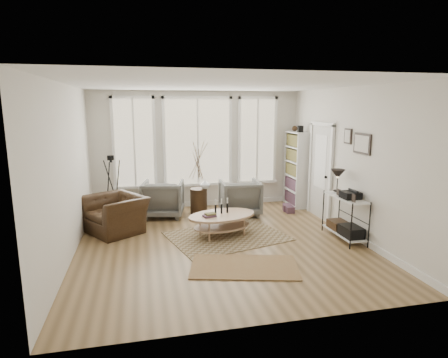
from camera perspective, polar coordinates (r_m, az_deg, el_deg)
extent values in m
plane|color=olive|center=(7.15, -0.53, -9.66)|extent=(5.50, 5.50, 0.00)
plane|color=white|center=(6.70, -0.57, 14.22)|extent=(5.50, 5.50, 0.00)
cube|color=silver|center=(9.46, -4.02, 4.48)|extent=(5.20, 0.04, 2.90)
cube|color=silver|center=(4.18, 7.32, -4.02)|extent=(5.20, 0.04, 2.90)
cube|color=silver|center=(6.74, -22.72, 0.97)|extent=(0.04, 5.50, 2.90)
cube|color=silver|center=(7.74, 18.66, 2.45)|extent=(0.04, 5.50, 2.90)
cube|color=white|center=(9.71, -3.90, -3.71)|extent=(5.10, 0.04, 0.12)
cube|color=white|center=(8.04, 17.95, -7.38)|extent=(0.03, 5.40, 0.12)
cube|color=#CCBC8A|center=(9.42, -4.02, 5.67)|extent=(1.60, 0.03, 2.10)
cube|color=#CCBC8A|center=(9.32, -13.53, 5.33)|extent=(0.90, 0.03, 2.10)
cube|color=#CCBC8A|center=(9.77, 5.05, 5.85)|extent=(0.90, 0.03, 2.10)
cube|color=white|center=(9.40, -4.00, 5.66)|extent=(1.74, 0.06, 2.24)
cube|color=white|center=(9.30, -13.53, 5.32)|extent=(1.04, 0.06, 2.24)
cube|color=white|center=(9.75, 5.09, 5.84)|extent=(1.04, 0.06, 2.24)
cube|color=white|center=(9.54, -3.90, -0.82)|extent=(4.10, 0.12, 0.06)
cube|color=silver|center=(8.78, 14.51, 1.00)|extent=(0.04, 0.88, 2.10)
cube|color=white|center=(8.73, 14.47, 2.61)|extent=(0.01, 0.55, 1.20)
cube|color=white|center=(8.35, 15.93, 0.42)|extent=(0.06, 0.08, 2.18)
cube|color=white|center=(9.20, 13.05, 1.52)|extent=(0.06, 0.08, 2.18)
cube|color=white|center=(8.65, 14.77, 8.12)|extent=(0.06, 1.06, 0.08)
sphere|color=black|center=(8.48, 15.23, 0.27)|extent=(0.06, 0.06, 0.06)
cube|color=white|center=(9.32, 11.85, 1.07)|extent=(0.30, 0.03, 1.90)
cube|color=white|center=(10.06, 9.93, 1.86)|extent=(0.30, 0.03, 1.90)
cube|color=white|center=(9.75, 11.66, 1.51)|extent=(0.02, 0.85, 1.90)
cube|color=white|center=(9.69, 10.85, 1.48)|extent=(0.30, 0.81, 1.90)
cube|color=maroon|center=(9.69, 10.85, 1.48)|extent=(0.24, 0.75, 1.76)
cube|color=black|center=(9.40, 11.57, 7.48)|extent=(0.12, 0.10, 0.16)
sphere|color=#352214|center=(9.72, 10.72, 7.57)|extent=(0.14, 0.14, 0.14)
cube|color=white|center=(7.68, 17.78, -7.78)|extent=(0.37, 1.07, 0.03)
cube|color=white|center=(7.49, 18.09, -2.70)|extent=(0.37, 1.07, 0.02)
cylinder|color=black|center=(7.07, 18.82, -6.89)|extent=(0.02, 0.02, 0.85)
cylinder|color=black|center=(7.26, 21.26, -6.59)|extent=(0.02, 0.02, 0.85)
cylinder|color=black|center=(7.95, 14.87, -4.68)|extent=(0.02, 0.02, 0.85)
cylinder|color=black|center=(8.12, 17.14, -4.48)|extent=(0.02, 0.02, 0.85)
cylinder|color=black|center=(7.77, 16.82, -1.72)|extent=(0.14, 0.14, 0.02)
cylinder|color=black|center=(7.74, 16.88, -0.71)|extent=(0.02, 0.02, 0.30)
cone|color=black|center=(7.71, 16.96, 0.75)|extent=(0.28, 0.28, 0.18)
cube|color=black|center=(7.35, 18.72, -2.32)|extent=(0.32, 0.30, 0.13)
cube|color=black|center=(7.44, 18.80, -7.56)|extent=(0.32, 0.45, 0.20)
cube|color=#352214|center=(7.83, 17.01, -6.67)|extent=(0.32, 0.40, 0.16)
cube|color=black|center=(7.07, 19.16, -2.78)|extent=(0.02, 0.10, 0.14)
cube|color=black|center=(7.52, 17.02, -1.91)|extent=(0.02, 0.10, 0.12)
cube|color=black|center=(7.34, 20.32, 5.06)|extent=(0.03, 0.52, 0.38)
cube|color=silver|center=(7.34, 20.22, 5.06)|extent=(0.01, 0.44, 0.30)
cube|color=black|center=(7.76, 18.38, 6.21)|extent=(0.03, 0.24, 0.30)
cube|color=silver|center=(7.75, 18.28, 6.21)|extent=(0.01, 0.18, 0.24)
cube|color=brown|center=(7.47, 0.45, -8.69)|extent=(2.52, 2.14, 0.01)
cube|color=brown|center=(6.14, 3.11, -13.17)|extent=(1.88, 1.33, 0.01)
ellipsoid|color=tan|center=(7.47, -0.29, -7.16)|extent=(1.32, 1.01, 0.03)
ellipsoid|color=tan|center=(7.40, -0.29, -5.56)|extent=(1.54, 1.19, 0.04)
cylinder|color=tan|center=(7.20, -2.91, -7.88)|extent=(0.04, 0.04, 0.39)
cylinder|color=tan|center=(7.36, 2.99, -7.46)|extent=(0.04, 0.04, 0.39)
cylinder|color=tan|center=(7.61, -3.46, -6.84)|extent=(0.04, 0.04, 0.39)
cylinder|color=tan|center=(7.75, 2.13, -6.47)|extent=(0.04, 0.04, 0.39)
cylinder|color=black|center=(7.40, -1.37, -4.61)|extent=(0.04, 0.04, 0.20)
cylinder|color=black|center=(7.42, -0.38, -4.56)|extent=(0.04, 0.04, 0.20)
cylinder|color=black|center=(7.45, 0.60, -4.50)|extent=(0.04, 0.04, 0.20)
cube|color=#324C26|center=(7.25, -2.15, -5.49)|extent=(0.24, 0.17, 0.07)
imported|color=slate|center=(8.80, -9.23, -2.93)|extent=(1.07, 1.09, 0.85)
imported|color=slate|center=(8.82, 2.43, -2.80)|extent=(0.94, 0.97, 0.83)
cylinder|color=#352214|center=(8.97, -3.87, -3.35)|extent=(0.40, 0.40, 0.60)
imported|color=silver|center=(8.86, -2.91, -0.77)|extent=(0.28, 0.28, 0.23)
imported|color=#352214|center=(7.96, -16.21, -5.14)|extent=(1.50, 1.46, 0.74)
cylinder|color=black|center=(8.66, -16.86, 2.64)|extent=(0.06, 0.06, 0.06)
cube|color=black|center=(8.65, -16.89, 3.11)|extent=(0.14, 0.10, 0.10)
cylinder|color=black|center=(8.56, -16.93, 3.04)|extent=(0.06, 0.08, 0.06)
cube|color=maroon|center=(9.33, 9.60, -4.31)|extent=(0.26, 0.30, 0.17)
cube|color=maroon|center=(9.19, 9.95, -4.58)|extent=(0.21, 0.25, 0.16)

